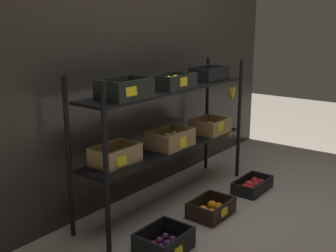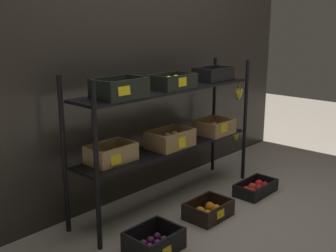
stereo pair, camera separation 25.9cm
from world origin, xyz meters
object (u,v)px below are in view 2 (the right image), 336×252
at_px(crate_ground_plum, 154,243).
at_px(crate_ground_orange, 208,211).
at_px(display_rack, 170,118).
at_px(crate_ground_apple_red, 256,189).

xyz_separation_m(crate_ground_plum, crate_ground_orange, (0.60, 0.03, -0.00)).
height_order(display_rack, crate_ground_plum, display_rack).
relative_size(crate_ground_plum, crate_ground_orange, 0.98).
distance_m(crate_ground_orange, crate_ground_apple_red, 0.61).
xyz_separation_m(crate_ground_plum, crate_ground_apple_red, (1.20, -0.00, -0.01)).
bearing_deg(display_rack, crate_ground_plum, -145.41).
bearing_deg(crate_ground_plum, crate_ground_orange, 2.52).
bearing_deg(display_rack, crate_ground_orange, -92.10).
bearing_deg(crate_ground_apple_red, crate_ground_orange, 177.33).
distance_m(display_rack, crate_ground_plum, 0.98).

